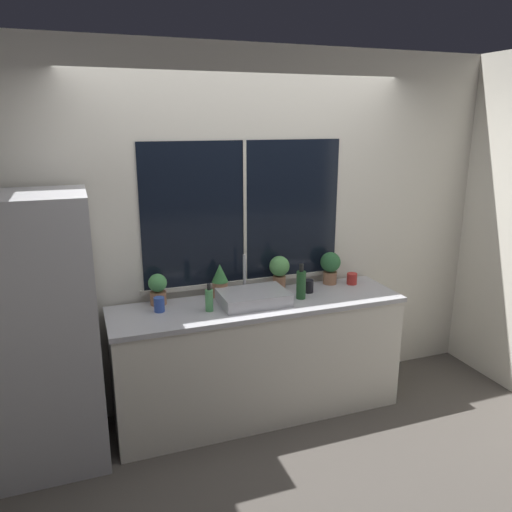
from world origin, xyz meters
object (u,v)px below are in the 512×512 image
object	(u,v)px
potted_plant_far_right	(330,265)
soap_bottle	(209,300)
refrigerator	(40,334)
potted_plant_far_left	(158,288)
potted_plant_center_right	(279,270)
bottle_tall	(301,284)
mug_black	(308,286)
sink	(253,297)
mug_blue	(159,304)
mug_red	(352,279)
potted_plant_center_left	(220,280)

from	to	relation	value
potted_plant_far_right	soap_bottle	bearing A→B (deg)	-166.85
refrigerator	potted_plant_far_left	size ratio (longest dim) A/B	7.79
potted_plant_center_right	bottle_tall	size ratio (longest dim) A/B	1.01
potted_plant_far_left	mug_black	distance (m)	1.13
sink	mug_blue	bearing A→B (deg)	174.25
mug_red	potted_plant_center_left	bearing A→B (deg)	176.16
sink	potted_plant_far_left	world-z (taller)	sink
potted_plant_center_left	soap_bottle	bearing A→B (deg)	-120.95
potted_plant_far_left	bottle_tall	bearing A→B (deg)	-13.18
sink	potted_plant_far_left	xyz separation A→B (m)	(-0.65, 0.21, 0.07)
sink	mug_red	distance (m)	0.90
potted_plant_far_left	mug_red	distance (m)	1.54
potted_plant_center_right	potted_plant_far_right	bearing A→B (deg)	0.00
potted_plant_center_right	mug_black	size ratio (longest dim) A/B	2.78
potted_plant_far_left	potted_plant_center_left	bearing A→B (deg)	0.00
potted_plant_center_left	bottle_tall	world-z (taller)	bottle_tall
potted_plant_center_right	potted_plant_far_right	size ratio (longest dim) A/B	1.04
bottle_tall	mug_black	size ratio (longest dim) A/B	2.75
refrigerator	potted_plant_center_right	distance (m)	1.74
sink	potted_plant_far_left	size ratio (longest dim) A/B	2.13
refrigerator	soap_bottle	size ratio (longest dim) A/B	8.96
potted_plant_far_left	mug_blue	size ratio (longest dim) A/B	2.21
soap_bottle	bottle_tall	xyz separation A→B (m)	(0.70, 0.01, 0.03)
mug_blue	mug_red	bearing A→B (deg)	2.58
potted_plant_far_left	soap_bottle	bearing A→B (deg)	-38.83
refrigerator	potted_plant_center_left	size ratio (longest dim) A/B	6.96
refrigerator	bottle_tall	size ratio (longest dim) A/B	6.61
potted_plant_far_right	potted_plant_center_left	bearing A→B (deg)	180.00
potted_plant_center_right	mug_blue	bearing A→B (deg)	-171.49
potted_plant_far_left	potted_plant_center_right	xyz separation A→B (m)	(0.94, -0.00, 0.04)
potted_plant_center_left	mug_black	xyz separation A→B (m)	(0.66, -0.13, -0.08)
mug_black	mug_blue	distance (m)	1.14
potted_plant_center_left	potted_plant_far_right	bearing A→B (deg)	0.00
bottle_tall	sink	bearing A→B (deg)	175.72
potted_plant_far_left	potted_plant_center_left	size ratio (longest dim) A/B	0.89
soap_bottle	mug_blue	bearing A→B (deg)	161.88
sink	mug_red	bearing A→B (deg)	8.75
soap_bottle	mug_black	world-z (taller)	soap_bottle
mug_red	potted_plant_far_right	bearing A→B (deg)	155.68
soap_bottle	mug_blue	world-z (taller)	soap_bottle
refrigerator	potted_plant_far_left	bearing A→B (deg)	17.27
refrigerator	bottle_tall	world-z (taller)	refrigerator
potted_plant_center_right	mug_blue	distance (m)	0.97
potted_plant_center_left	mug_black	world-z (taller)	potted_plant_center_left
potted_plant_center_left	mug_blue	xyz separation A→B (m)	(-0.48, -0.14, -0.08)
mug_blue	sink	bearing A→B (deg)	-5.75
potted_plant_far_right	mug_blue	world-z (taller)	potted_plant_far_right
refrigerator	potted_plant_far_left	world-z (taller)	refrigerator
refrigerator	mug_blue	distance (m)	0.77
bottle_tall	mug_blue	xyz separation A→B (m)	(-1.03, 0.09, -0.06)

